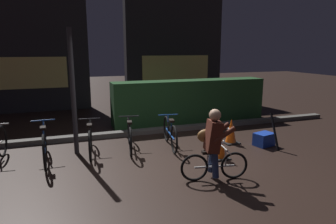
{
  "coord_description": "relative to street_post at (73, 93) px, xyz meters",
  "views": [
    {
      "loc": [
        -1.88,
        -5.31,
        2.21
      ],
      "look_at": [
        0.2,
        0.6,
        0.9
      ],
      "focal_mm": 32.14,
      "sensor_mm": 36.0,
      "label": 1
    }
  ],
  "objects": [
    {
      "name": "parked_bike_left_mid",
      "position": [
        -0.61,
        -0.3,
        -0.96
      ],
      "size": [
        0.46,
        1.74,
        0.8
      ],
      "rotation": [
        0.0,
        0.0,
        1.61
      ],
      "color": "black",
      "rests_on": "ground"
    },
    {
      "name": "parked_bike_right_mid",
      "position": [
        2.06,
        -0.26,
        -1.0
      ],
      "size": [
        0.46,
        1.54,
        0.71
      ],
      "rotation": [
        0.0,
        0.0,
        1.42
      ],
      "color": "black",
      "rests_on": "ground"
    },
    {
      "name": "sidewalk_curb",
      "position": [
        1.69,
        1.0,
        -1.26
      ],
      "size": [
        12.0,
        0.24,
        0.12
      ],
      "primitive_type": "cube",
      "color": "#56544F",
      "rests_on": "ground"
    },
    {
      "name": "traffic_cone_far",
      "position": [
        3.53,
        -0.47,
        -1.04
      ],
      "size": [
        0.36,
        0.36,
        0.59
      ],
      "color": "black",
      "rests_on": "ground"
    },
    {
      "name": "cyclist",
      "position": [
        2.15,
        -2.17,
        -0.69
      ],
      "size": [
        1.18,
        0.59,
        1.25
      ],
      "rotation": [
        0.0,
        0.0,
        -0.19
      ],
      "color": "black",
      "rests_on": "ground"
    },
    {
      "name": "parked_bike_center_right",
      "position": [
        1.14,
        -0.12,
        -0.99
      ],
      "size": [
        0.46,
        1.54,
        0.72
      ],
      "rotation": [
        0.0,
        0.0,
        1.4
      ],
      "color": "black",
      "rests_on": "ground"
    },
    {
      "name": "parked_bike_center_left",
      "position": [
        0.29,
        -0.13,
        -0.99
      ],
      "size": [
        0.46,
        1.57,
        0.73
      ],
      "rotation": [
        0.0,
        0.0,
        1.47
      ],
      "color": "black",
      "rests_on": "ground"
    },
    {
      "name": "traffic_cone_near",
      "position": [
        2.77,
        -1.3,
        -1.03
      ],
      "size": [
        0.36,
        0.36,
        0.61
      ],
      "color": "black",
      "rests_on": "ground"
    },
    {
      "name": "hedge_row",
      "position": [
        3.49,
        1.9,
        -0.68
      ],
      "size": [
        4.8,
        0.7,
        1.29
      ],
      "primitive_type": "cube",
      "color": "#214723",
      "rests_on": "ground"
    },
    {
      "name": "closed_umbrella",
      "position": [
        4.24,
        -1.15,
        -0.92
      ],
      "size": [
        0.06,
        0.38,
        0.8
      ],
      "primitive_type": "cylinder",
      "rotation": [
        0.0,
        0.41,
        1.54
      ],
      "color": "black",
      "rests_on": "ground"
    },
    {
      "name": "storefront_right",
      "position": [
        4.48,
        6.0,
        0.86
      ],
      "size": [
        4.31,
        0.54,
        4.38
      ],
      "color": "#262328",
      "rests_on": "ground"
    },
    {
      "name": "blue_crate",
      "position": [
        4.16,
        -0.9,
        -1.17
      ],
      "size": [
        0.5,
        0.41,
        0.3
      ],
      "primitive_type": "cube",
      "rotation": [
        0.0,
        0.0,
        0.24
      ],
      "color": "#193DB7",
      "rests_on": "ground"
    },
    {
      "name": "ground_plane",
      "position": [
        1.69,
        -1.2,
        -1.32
      ],
      "size": [
        40.0,
        40.0,
        0.0
      ],
      "primitive_type": "plane",
      "color": "black"
    },
    {
      "name": "storefront_left",
      "position": [
        -1.85,
        5.3,
        0.68
      ],
      "size": [
        5.25,
        0.54,
        4.02
      ],
      "color": "#262328",
      "rests_on": "ground"
    },
    {
      "name": "street_post",
      "position": [
        0.0,
        0.0,
        0.0
      ],
      "size": [
        0.1,
        0.1,
        2.64
      ],
      "primitive_type": "cylinder",
      "color": "#2D2D33",
      "rests_on": "ground"
    }
  ]
}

